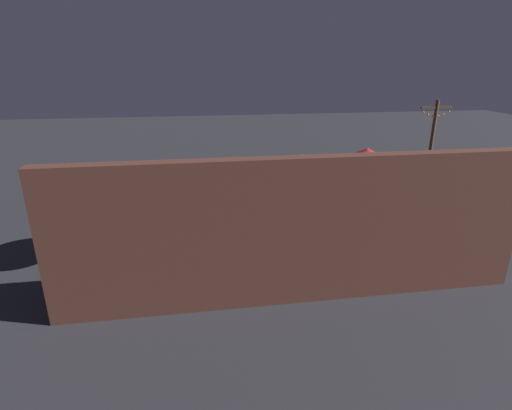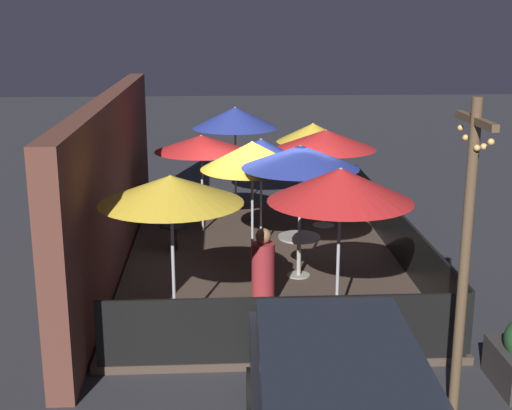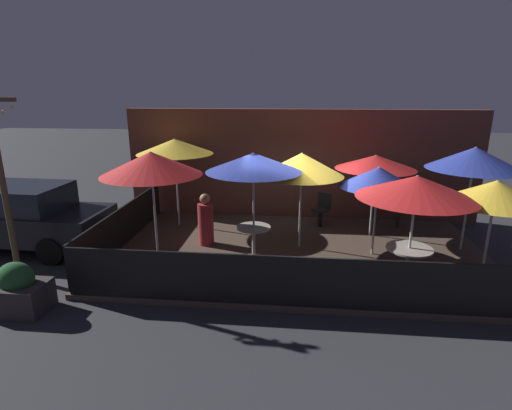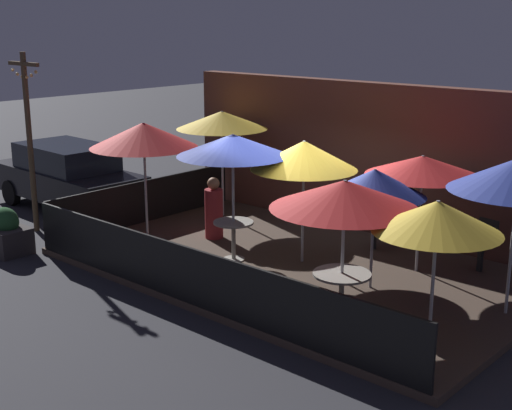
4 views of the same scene
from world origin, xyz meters
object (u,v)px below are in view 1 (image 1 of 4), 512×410
patio_umbrella_2 (416,177)px  patron_0 (349,220)px  patio_umbrella_6 (144,171)px  patio_chair_0 (171,264)px  patio_umbrella_7 (273,176)px  parked_car_0 (482,202)px  patio_umbrella_8 (210,183)px  patio_umbrella_3 (122,178)px  dining_table_0 (300,213)px  patio_umbrella_0 (302,162)px  patio_chair_1 (260,255)px  dining_table_1 (196,208)px  patio_umbrella_1 (194,166)px  planter_box (383,192)px  patio_umbrella_5 (367,156)px  light_post (430,152)px  patio_umbrella_4 (205,194)px

patio_umbrella_2 → patron_0: bearing=-51.4°
patio_umbrella_6 → patio_chair_0: 3.78m
patio_umbrella_6 → patio_umbrella_7: (-3.57, 1.64, 0.15)m
parked_car_0 → patio_umbrella_8: bearing=3.3°
patio_umbrella_3 → patron_0: 6.42m
dining_table_0 → patron_0: patron_0 is taller
patio_umbrella_0 → patio_umbrella_2: bearing=138.3°
patio_umbrella_0 → patio_umbrella_7: bearing=37.5°
dining_table_0 → parked_car_0: (-5.93, 0.29, 0.14)m
patio_chair_1 → patron_0: size_ratio=0.73×
patio_umbrella_7 → patio_chair_1: 2.30m
patio_chair_1 → dining_table_1: bearing=58.9°
patio_umbrella_1 → patio_chair_1: (-1.49, 3.33, -1.45)m
patio_umbrella_2 → planter_box: bearing=-108.9°
patio_umbrella_7 → patio_chair_1: size_ratio=2.45×
patio_umbrella_5 → patron_0: size_ratio=1.90×
patio_umbrella_8 → patio_chair_0: size_ratio=2.16×
patio_umbrella_1 → patio_umbrella_5: bearing=173.7°
patio_umbrella_2 → parked_car_0: (-3.55, -1.83, -1.51)m
patio_umbrella_2 → patio_umbrella_5: patio_umbrella_5 is taller
patio_umbrella_7 → patio_chair_1: patio_umbrella_7 is taller
patio_umbrella_7 → light_post: bearing=-160.6°
patio_umbrella_1 → patio_umbrella_4: patio_umbrella_1 is taller
patio_umbrella_6 → parked_car_0: patio_umbrella_6 is taller
dining_table_1 → light_post: bearing=-177.5°
patio_chair_0 → light_post: light_post is taller
patio_umbrella_4 → patio_chair_1: bearing=154.0°
patio_umbrella_2 → patio_umbrella_7: size_ratio=1.05×
patio_umbrella_3 → parked_car_0: bearing=-176.2°
patio_umbrella_3 → patio_chair_1: bearing=157.0°
patio_umbrella_2 → dining_table_0: patio_umbrella_2 is taller
patio_umbrella_7 → patio_umbrella_5: bearing=-160.3°
planter_box → patio_umbrella_7: bearing=33.4°
patio_umbrella_0 → patron_0: bearing=150.0°
patio_umbrella_6 → patron_0: bearing=165.0°
patio_chair_0 → patio_chair_1: bearing=-74.6°
patio_umbrella_8 → patio_chair_0: patio_umbrella_8 is taller
patio_umbrella_1 → patio_umbrella_7: patio_umbrella_7 is taller
patio_umbrella_3 → planter_box: bearing=-158.5°
patio_umbrella_7 → patio_umbrella_8: size_ratio=1.12×
parked_car_0 → planter_box: bearing=-52.9°
patio_umbrella_1 → patio_chair_1: 3.93m
parked_car_0 → patio_umbrella_7: bearing=6.0°
patio_umbrella_0 → patio_chair_1: size_ratio=2.56×
patio_umbrella_0 → patron_0: patio_umbrella_0 is taller
patio_umbrella_7 → parked_car_0: size_ratio=0.51×
patron_0 → patio_umbrella_3: bearing=-89.0°
patio_umbrella_4 → patio_umbrella_1: bearing=-84.7°
patio_umbrella_5 → patio_chair_1: 4.99m
patio_chair_0 → parked_car_0: (-9.72, -2.30, 0.20)m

